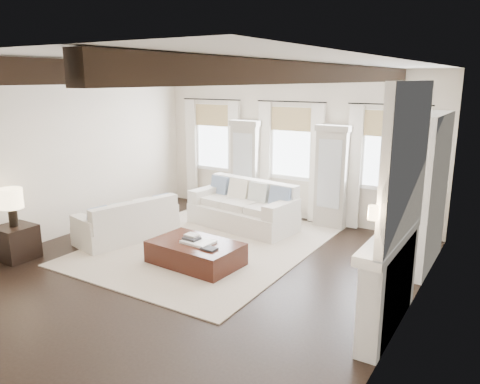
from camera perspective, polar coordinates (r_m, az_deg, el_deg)
The scene contains 16 objects.
ground at distance 7.60m, azimuth -6.34°, elevation -9.85°, with size 7.50×7.50×0.00m, color black.
room_shell at distance 7.39m, azimuth 2.18°, elevation 4.84°, with size 6.54×7.54×3.22m.
area_rug at distance 8.77m, azimuth -3.91°, elevation -6.44°, with size 3.62×4.60×0.02m, color #BAAA95.
sofa_back at distance 9.72m, azimuth 0.54°, elevation -2.08°, with size 2.36×1.31×0.96m.
sofa_left at distance 9.20m, azimuth -13.43°, elevation -3.78°, with size 1.29×2.04×0.81m.
ottoman at distance 7.87m, azimuth -5.43°, elevation -7.46°, with size 1.48×0.93×0.39m, color black.
tray at distance 7.76m, azimuth -5.09°, elevation -6.06°, with size 0.50×0.38×0.04m, color white.
book_lower at distance 7.81m, azimuth -5.92°, elevation -5.63°, with size 0.26×0.20×0.04m, color #262628.
book_upper at distance 7.86m, azimuth -5.88°, elevation -5.24°, with size 0.22×0.17×0.03m, color beige.
book_loose at distance 7.45m, azimuth -3.77°, elevation -6.92°, with size 0.24×0.18×0.03m, color #262628.
side_table_front at distance 8.92m, azimuth -25.62°, elevation -5.56°, with size 0.58×0.58×0.58m, color black.
lamp_front at distance 8.72m, azimuth -26.12°, elevation -0.96°, with size 0.38×0.38×0.66m.
side_table_back at distance 11.02m, azimuth 1.27°, elevation -0.47°, with size 0.44×0.44×0.66m, color black.
lamp_back at distance 10.85m, azimuth 1.30°, elevation 3.60°, with size 0.40×0.40×0.68m.
candlestick_near at distance 6.07m, azimuth 14.93°, elevation -13.44°, with size 0.15×0.15×0.73m.
candlestick_far at distance 6.37m, azimuth 15.95°, elevation -11.71°, with size 0.17×0.17×0.84m.
Camera 1 is at (4.35, -5.45, 3.02)m, focal length 35.00 mm.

